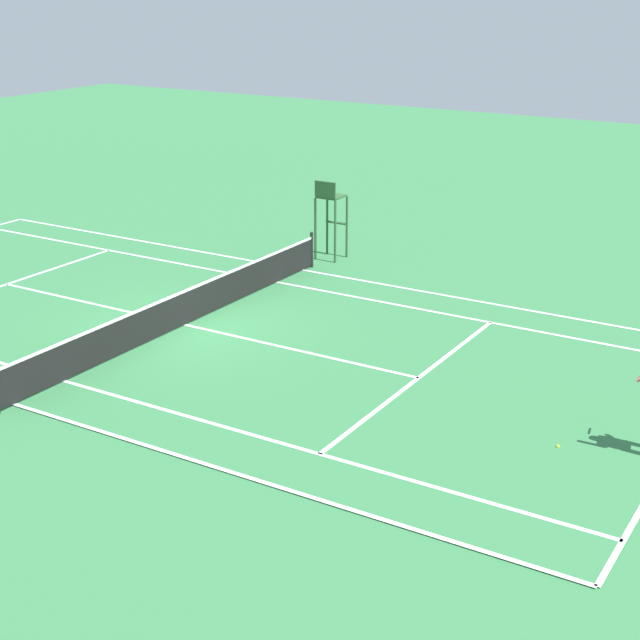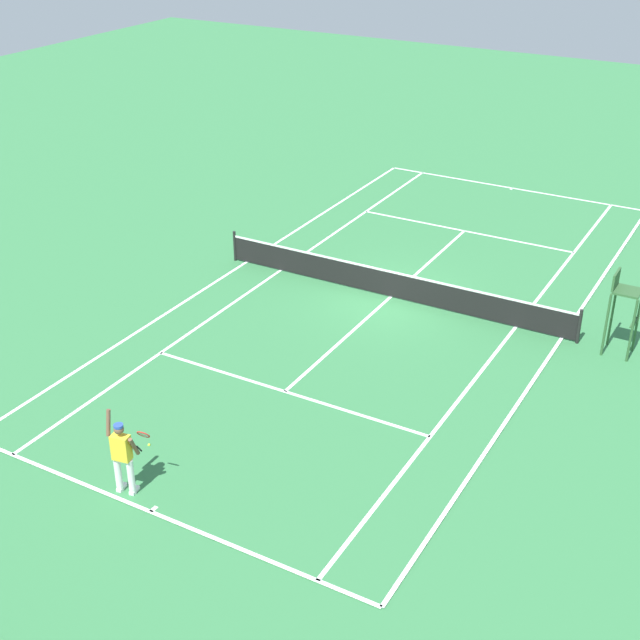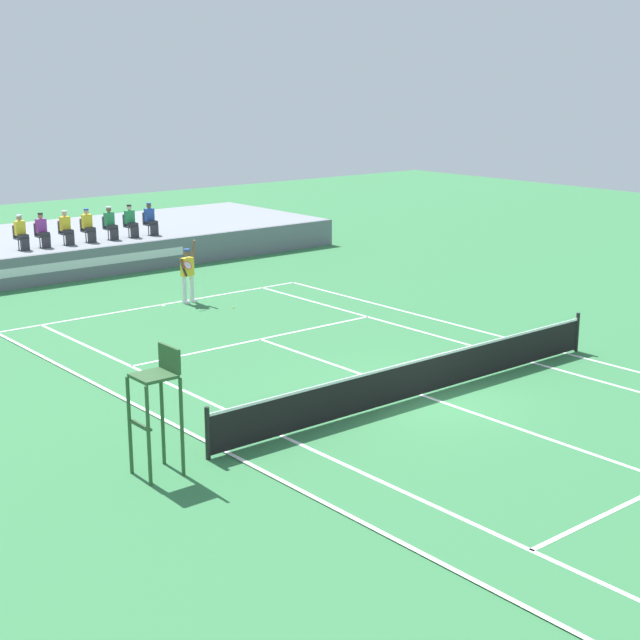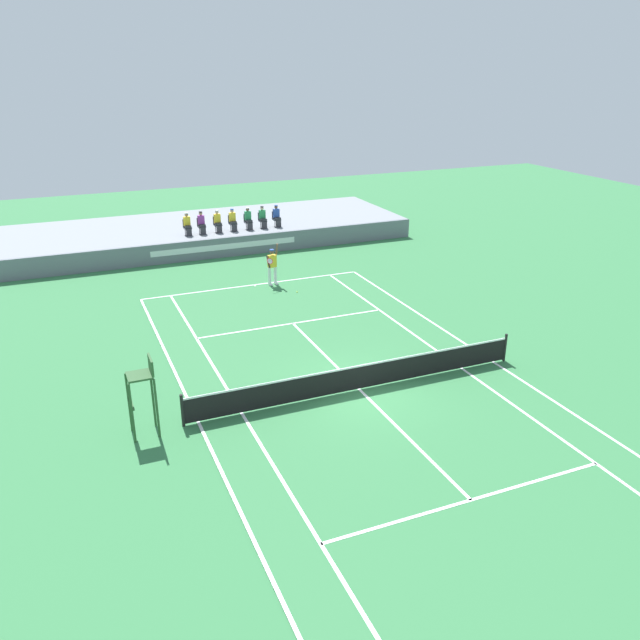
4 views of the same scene
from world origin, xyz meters
name	(u,v)px [view 2 (image 2 of 4)]	position (x,y,z in m)	size (l,w,h in m)	color
ground_plane	(390,298)	(0.00, 0.00, 0.00)	(80.00, 80.00, 0.00)	#337542
court	(390,297)	(0.00, 0.00, 0.01)	(11.08, 23.88, 0.03)	#337542
net	(391,283)	(0.00, 0.00, 0.52)	(11.98, 0.10, 1.07)	black
tennis_player	(123,456)	(0.88, 11.61, 0.99)	(0.75, 0.72, 2.08)	white
tennis_ball	(149,445)	(1.57, 10.02, 0.03)	(0.07, 0.07, 0.07)	#D1E533
umpire_chair	(623,303)	(-7.00, 0.00, 1.56)	(0.77, 0.77, 2.44)	#2D562D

